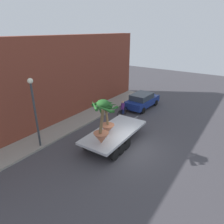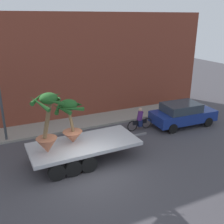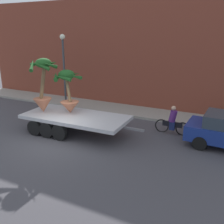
# 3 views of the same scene
# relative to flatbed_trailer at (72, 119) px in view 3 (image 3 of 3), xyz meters

# --- Properties ---
(ground_plane) EXTENTS (60.00, 60.00, 0.00)m
(ground_plane) POSITION_rel_flatbed_trailer_xyz_m (0.10, -1.36, -0.76)
(ground_plane) COLOR #423F44
(sidewalk) EXTENTS (24.00, 2.20, 0.15)m
(sidewalk) POSITION_rel_flatbed_trailer_xyz_m (0.10, 4.74, -0.69)
(sidewalk) COLOR gray
(sidewalk) RESTS_ON ground
(building_facade) EXTENTS (24.00, 1.20, 7.32)m
(building_facade) POSITION_rel_flatbed_trailer_xyz_m (0.10, 6.44, 2.90)
(building_facade) COLOR brown
(building_facade) RESTS_ON ground
(flatbed_trailer) EXTENTS (6.55, 2.64, 0.98)m
(flatbed_trailer) POSITION_rel_flatbed_trailer_xyz_m (0.00, 0.00, 0.00)
(flatbed_trailer) COLOR #B7BABF
(flatbed_trailer) RESTS_ON ground
(potted_palm_rear) EXTENTS (1.55, 1.66, 2.89)m
(potted_palm_rear) POSITION_rel_flatbed_trailer_xyz_m (-1.55, -0.27, 1.55)
(potted_palm_rear) COLOR #B26647
(potted_palm_rear) RESTS_ON flatbed_trailer
(potted_palm_middle) EXTENTS (1.47, 1.53, 2.30)m
(potted_palm_middle) POSITION_rel_flatbed_trailer_xyz_m (-0.33, 0.25, 1.37)
(potted_palm_middle) COLOR #B26647
(potted_palm_middle) RESTS_ON flatbed_trailer
(cyclist) EXTENTS (1.84, 0.35, 1.54)m
(cyclist) POSITION_rel_flatbed_trailer_xyz_m (4.81, 2.19, -0.10)
(cyclist) COLOR black
(cyclist) RESTS_ON ground
(street_lamp) EXTENTS (0.36, 0.36, 4.83)m
(street_lamp) POSITION_rel_flatbed_trailer_xyz_m (-3.29, 3.94, 2.47)
(street_lamp) COLOR #383D42
(street_lamp) RESTS_ON sidewalk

